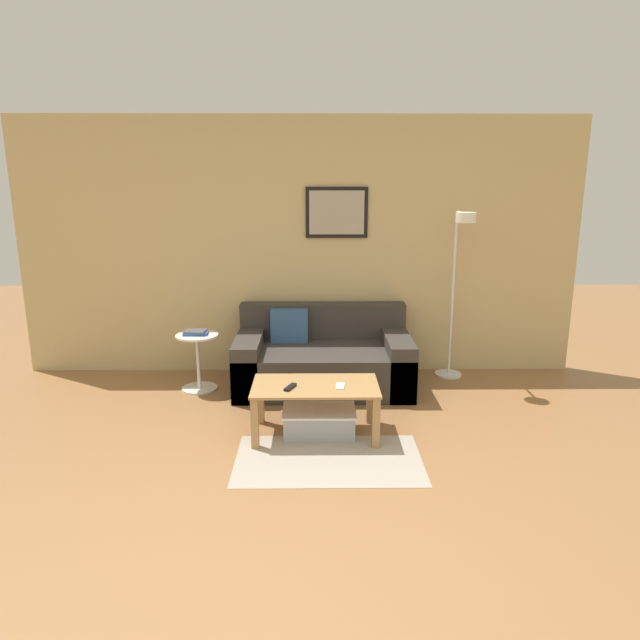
{
  "coord_description": "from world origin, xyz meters",
  "views": [
    {
      "loc": [
        0.16,
        -2.66,
        1.94
      ],
      "look_at": [
        0.2,
        1.76,
        0.85
      ],
      "focal_mm": 32.0,
      "sensor_mm": 36.0,
      "label": 1
    }
  ],
  "objects_px": {
    "book_stack": "(196,332)",
    "remote_control": "(290,387)",
    "cell_phone": "(340,386)",
    "couch": "(323,359)",
    "side_table": "(198,356)",
    "coffee_table": "(315,394)",
    "floor_lamp": "(458,277)",
    "storage_bin": "(319,422)"
  },
  "relations": [
    {
      "from": "book_stack",
      "to": "remote_control",
      "type": "distance_m",
      "value": 1.44
    },
    {
      "from": "remote_control",
      "to": "cell_phone",
      "type": "distance_m",
      "value": 0.38
    },
    {
      "from": "couch",
      "to": "book_stack",
      "type": "xyz_separation_m",
      "value": [
        -1.19,
        -0.09,
        0.29
      ]
    },
    {
      "from": "side_table",
      "to": "coffee_table",
      "type": "bearing_deg",
      "value": -42.47
    },
    {
      "from": "side_table",
      "to": "cell_phone",
      "type": "height_order",
      "value": "side_table"
    },
    {
      "from": "floor_lamp",
      "to": "cell_phone",
      "type": "relative_size",
      "value": 11.83
    },
    {
      "from": "remote_control",
      "to": "storage_bin",
      "type": "bearing_deg",
      "value": 43.39
    },
    {
      "from": "side_table",
      "to": "storage_bin",
      "type": "bearing_deg",
      "value": -41.53
    },
    {
      "from": "coffee_table",
      "to": "cell_phone",
      "type": "relative_size",
      "value": 6.93
    },
    {
      "from": "storage_bin",
      "to": "floor_lamp",
      "type": "distance_m",
      "value": 2.02
    },
    {
      "from": "couch",
      "to": "floor_lamp",
      "type": "bearing_deg",
      "value": 4.96
    },
    {
      "from": "coffee_table",
      "to": "side_table",
      "type": "bearing_deg",
      "value": 137.53
    },
    {
      "from": "storage_bin",
      "to": "remote_control",
      "type": "height_order",
      "value": "remote_control"
    },
    {
      "from": "side_table",
      "to": "book_stack",
      "type": "xyz_separation_m",
      "value": [
        -0.01,
        0.01,
        0.23
      ]
    },
    {
      "from": "coffee_table",
      "to": "cell_phone",
      "type": "distance_m",
      "value": 0.21
    },
    {
      "from": "storage_bin",
      "to": "floor_lamp",
      "type": "relative_size",
      "value": 0.34
    },
    {
      "from": "storage_bin",
      "to": "side_table",
      "type": "bearing_deg",
      "value": 138.47
    },
    {
      "from": "coffee_table",
      "to": "side_table",
      "type": "height_order",
      "value": "side_table"
    },
    {
      "from": "remote_control",
      "to": "floor_lamp",
      "type": "bearing_deg",
      "value": 62.44
    },
    {
      "from": "side_table",
      "to": "remote_control",
      "type": "bearing_deg",
      "value": -49.9
    },
    {
      "from": "storage_bin",
      "to": "floor_lamp",
      "type": "height_order",
      "value": "floor_lamp"
    },
    {
      "from": "floor_lamp",
      "to": "remote_control",
      "type": "bearing_deg",
      "value": -140.2
    },
    {
      "from": "couch",
      "to": "remote_control",
      "type": "xyz_separation_m",
      "value": [
        -0.26,
        -1.18,
        0.16
      ]
    },
    {
      "from": "book_stack",
      "to": "side_table",
      "type": "bearing_deg",
      "value": -27.72
    },
    {
      "from": "remote_control",
      "to": "cell_phone",
      "type": "height_order",
      "value": "remote_control"
    },
    {
      "from": "coffee_table",
      "to": "floor_lamp",
      "type": "distance_m",
      "value": 1.95
    },
    {
      "from": "side_table",
      "to": "cell_phone",
      "type": "bearing_deg",
      "value": -39.04
    },
    {
      "from": "storage_bin",
      "to": "remote_control",
      "type": "relative_size",
      "value": 3.78
    },
    {
      "from": "couch",
      "to": "cell_phone",
      "type": "bearing_deg",
      "value": -84.11
    },
    {
      "from": "couch",
      "to": "side_table",
      "type": "distance_m",
      "value": 1.18
    },
    {
      "from": "couch",
      "to": "floor_lamp",
      "type": "height_order",
      "value": "floor_lamp"
    },
    {
      "from": "couch",
      "to": "remote_control",
      "type": "distance_m",
      "value": 1.22
    },
    {
      "from": "couch",
      "to": "coffee_table",
      "type": "relative_size",
      "value": 1.69
    },
    {
      "from": "coffee_table",
      "to": "remote_control",
      "type": "xyz_separation_m",
      "value": [
        -0.19,
        -0.08,
        0.09
      ]
    },
    {
      "from": "side_table",
      "to": "cell_phone",
      "type": "relative_size",
      "value": 3.83
    },
    {
      "from": "side_table",
      "to": "book_stack",
      "type": "height_order",
      "value": "book_stack"
    },
    {
      "from": "couch",
      "to": "side_table",
      "type": "relative_size",
      "value": 3.06
    },
    {
      "from": "side_table",
      "to": "floor_lamp",
      "type": "bearing_deg",
      "value": 4.74
    },
    {
      "from": "storage_bin",
      "to": "side_table",
      "type": "distance_m",
      "value": 1.53
    },
    {
      "from": "coffee_table",
      "to": "remote_control",
      "type": "height_order",
      "value": "remote_control"
    },
    {
      "from": "storage_bin",
      "to": "coffee_table",
      "type": "bearing_deg",
      "value": -165.42
    },
    {
      "from": "couch",
      "to": "book_stack",
      "type": "height_order",
      "value": "couch"
    }
  ]
}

